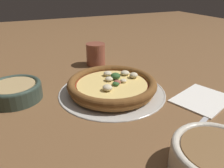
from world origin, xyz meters
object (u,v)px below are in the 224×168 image
Objects in this scene: bowl_far at (216,160)px; napkin at (202,99)px; pizza_tray at (112,91)px; drinking_cup at (96,54)px; bowl_near at (15,91)px; fork at (210,114)px; pizza at (112,85)px.

napkin is (0.18, 0.20, -0.03)m from bowl_far.
pizza_tray is 2.10× the size of bowl_far.
pizza_tray is 0.25m from drinking_cup.
fork is at bearing -33.18° from bowl_near.
pizza_tray is 3.74× the size of drinking_cup.
pizza is at bearing 144.81° from napkin.
napkin is at bearing -25.00° from bowl_near.
bowl_near is at bearing 124.55° from bowl_far.
drinking_cup reaches higher than pizza.
bowl_far reaches higher than pizza.
napkin is (0.21, -0.15, 0.00)m from pizza_tray.
napkin is (0.17, -0.39, -0.04)m from drinking_cup.
napkin is at bearing -35.19° from pizza.
pizza is 1.39× the size of napkin.
pizza is at bearing -99.41° from drinking_cup.
bowl_far is at bearing -91.11° from drinking_cup.
pizza_tray is at bearing 105.54° from fork.
bowl_near is 0.97× the size of bowl_far.
napkin is at bearing 35.36° from fork.
pizza_tray is 0.02m from pizza.
drinking_cup is at bearing 113.20° from napkin.
pizza is 0.25m from napkin.
bowl_near reaches higher than napkin.
pizza is 3.11× the size of drinking_cup.
bowl_near is at bearing 164.53° from pizza.
drinking_cup reaches higher than napkin.
drinking_cup reaches higher than bowl_near.
bowl_near is 0.77× the size of napkin.
pizza_tray is 2.17× the size of bowl_near.
pizza is 0.35m from bowl_far.
pizza is at bearing 32.85° from pizza_tray.
pizza reaches higher than napkin.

